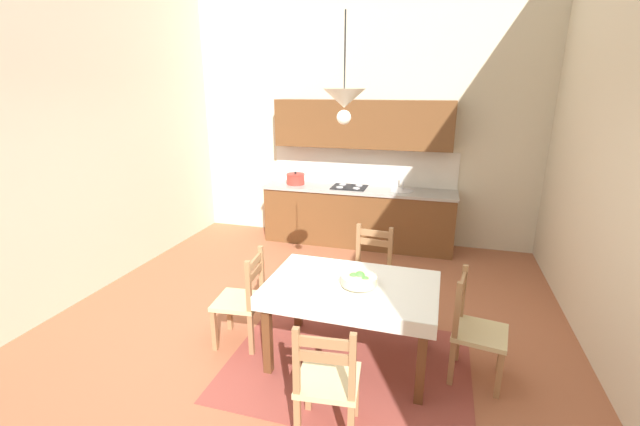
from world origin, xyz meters
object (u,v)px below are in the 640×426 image
dining_table (352,296)px  dining_chair_window_side (475,330)px  dining_chair_kitchen_side (370,272)px  kitchen_cabinetry (359,190)px  fruit_bowl (359,280)px  dining_chair_camera_side (327,382)px  pendant_lamp (344,100)px  dining_chair_tv_side (242,300)px

dining_table → dining_chair_window_side: bearing=2.9°
dining_chair_kitchen_side → kitchen_cabinetry: bearing=104.9°
dining_table → fruit_bowl: (0.07, -0.04, 0.18)m
dining_chair_camera_side → dining_table: bearing=91.8°
dining_chair_window_side → pendant_lamp: bearing=-175.8°
kitchen_cabinetry → dining_chair_tv_side: size_ratio=3.14×
dining_chair_window_side → dining_chair_camera_side: bearing=-136.6°
kitchen_cabinetry → dining_table: (0.52, -2.95, -0.22)m
dining_chair_tv_side → pendant_lamp: size_ratio=1.16×
dining_chair_kitchen_side → dining_chair_window_side: same height
kitchen_cabinetry → fruit_bowl: size_ratio=9.74×
dining_chair_kitchen_side → dining_chair_window_side: (1.02, -0.89, 0.00)m
kitchen_cabinetry → dining_chair_kitchen_side: kitchen_cabinetry is taller
dining_chair_window_side → fruit_bowl: size_ratio=3.10×
dining_table → dining_chair_camera_side: dining_chair_camera_side is taller
dining_table → fruit_bowl: 0.20m
dining_table → dining_chair_tv_side: dining_chair_tv_side is taller
pendant_lamp → kitchen_cabinetry: bearing=98.3°
fruit_bowl → dining_chair_window_side: bearing=5.5°
fruit_bowl → dining_chair_tv_side: bearing=179.0°
dining_chair_tv_side → dining_chair_camera_side: (1.07, -0.88, 0.00)m
dining_chair_window_side → dining_chair_kitchen_side: bearing=139.1°
dining_table → dining_chair_kitchen_side: dining_chair_kitchen_side is taller
dining_table → pendant_lamp: pendant_lamp is taller
kitchen_cabinetry → pendant_lamp: pendant_lamp is taller
dining_chair_window_side → fruit_bowl: dining_chair_window_side is taller
dining_table → dining_chair_kitchen_side: (0.01, 0.94, -0.19)m
fruit_bowl → kitchen_cabinetry: bearing=101.2°
fruit_bowl → dining_chair_kitchen_side: bearing=93.4°
dining_chair_tv_side → pendant_lamp: bearing=-0.5°
dining_chair_camera_side → pendant_lamp: pendant_lamp is taller
dining_table → dining_chair_tv_side: 1.06m
pendant_lamp → dining_chair_kitchen_side: bearing=84.2°
kitchen_cabinetry → pendant_lamp: (0.44, -2.98, 1.42)m
dining_chair_camera_side → fruit_bowl: bearing=87.3°
dining_chair_tv_side → fruit_bowl: 1.17m
dining_chair_window_side → pendant_lamp: (-1.12, -0.08, 1.84)m
kitchen_cabinetry → dining_chair_camera_side: size_ratio=3.14×
dining_chair_kitchen_side → dining_chair_window_side: bearing=-40.9°
dining_chair_kitchen_side → dining_chair_camera_side: size_ratio=1.00×
dining_chair_tv_side → fruit_bowl: (1.11, -0.02, 0.37)m
dining_chair_camera_side → dining_chair_window_side: bearing=43.4°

